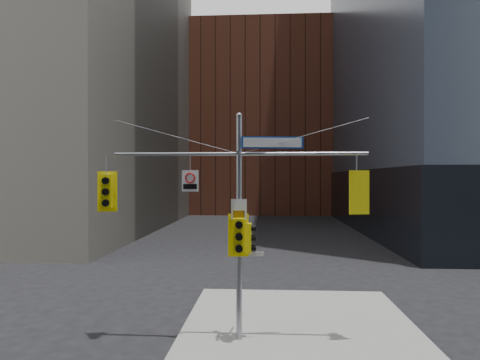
# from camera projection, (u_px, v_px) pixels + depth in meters

# --- Properties ---
(sidewalk_corner) EXTENTS (8.00, 8.00, 0.15)m
(sidewalk_corner) POSITION_uv_depth(u_px,v_px,m) (298.00, 322.00, 15.35)
(sidewalk_corner) COLOR gray
(sidewalk_corner) RESTS_ON ground
(brick_midrise) EXTENTS (26.00, 20.00, 28.00)m
(brick_midrise) POSITION_uv_depth(u_px,v_px,m) (261.00, 124.00, 69.30)
(brick_midrise) COLOR brown
(brick_midrise) RESTS_ON ground
(signal_assembly) EXTENTS (8.00, 0.80, 7.30)m
(signal_assembly) POSITION_uv_depth(u_px,v_px,m) (239.00, 204.00, 13.45)
(signal_assembly) COLOR gray
(signal_assembly) RESTS_ON ground
(traffic_light_west_arm) EXTENTS (0.62, 0.56, 1.31)m
(traffic_light_west_arm) POSITION_uv_depth(u_px,v_px,m) (107.00, 192.00, 13.72)
(traffic_light_west_arm) COLOR #FEED0D
(traffic_light_west_arm) RESTS_ON ground
(traffic_light_east_arm) EXTENTS (0.64, 0.58, 1.35)m
(traffic_light_east_arm) POSITION_uv_depth(u_px,v_px,m) (357.00, 192.00, 13.22)
(traffic_light_east_arm) COLOR #FEED0D
(traffic_light_east_arm) RESTS_ON ground
(traffic_light_pole_side) EXTENTS (0.37, 0.31, 0.93)m
(traffic_light_pole_side) POSITION_uv_depth(u_px,v_px,m) (249.00, 238.00, 13.44)
(traffic_light_pole_side) COLOR #FEED0D
(traffic_light_pole_side) RESTS_ON ground
(traffic_light_pole_front) EXTENTS (0.64, 0.54, 1.34)m
(traffic_light_pole_front) POSITION_uv_depth(u_px,v_px,m) (239.00, 236.00, 13.19)
(traffic_light_pole_front) COLOR #FEED0D
(traffic_light_pole_front) RESTS_ON ground
(street_sign_blade) EXTENTS (1.95, 0.31, 0.38)m
(street_sign_blade) POSITION_uv_depth(u_px,v_px,m) (273.00, 143.00, 13.38)
(street_sign_blade) COLOR navy
(street_sign_blade) RESTS_ON ground
(regulatory_sign_arm) EXTENTS (0.54, 0.11, 0.68)m
(regulatory_sign_arm) POSITION_uv_depth(u_px,v_px,m) (190.00, 180.00, 13.52)
(regulatory_sign_arm) COLOR silver
(regulatory_sign_arm) RESTS_ON ground
(regulatory_sign_pole) EXTENTS (0.49, 0.08, 0.64)m
(regulatory_sign_pole) POSITION_uv_depth(u_px,v_px,m) (239.00, 210.00, 13.33)
(regulatory_sign_pole) COLOR silver
(regulatory_sign_pole) RESTS_ON ground
(street_blade_ew) EXTENTS (0.66, 0.04, 0.13)m
(street_blade_ew) POSITION_uv_depth(u_px,v_px,m) (253.00, 254.00, 13.43)
(street_blade_ew) COLOR silver
(street_blade_ew) RESTS_ON ground
(street_blade_ns) EXTENTS (0.15, 0.84, 0.17)m
(street_blade_ns) POSITION_uv_depth(u_px,v_px,m) (240.00, 250.00, 13.91)
(street_blade_ns) COLOR #145926
(street_blade_ns) RESTS_ON ground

